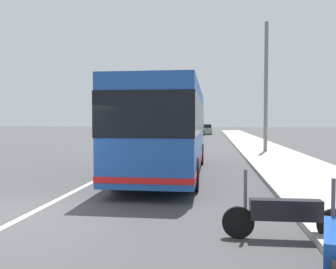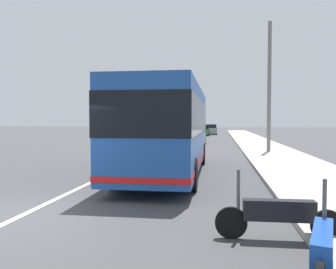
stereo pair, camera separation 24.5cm
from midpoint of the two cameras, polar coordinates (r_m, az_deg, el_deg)
The scene contains 11 objects.
ground_plane at distance 8.36m, azimuth -22.61°, elevation -12.44°, with size 220.00×220.00×0.00m, color #424244.
sidewalk_curb at distance 17.37m, azimuth 19.82°, elevation -4.57°, with size 110.00×3.60×0.14m, color #B2ADA3.
lane_divider_line at distance 17.55m, azimuth -5.42°, elevation -4.59°, with size 110.00×0.16×0.01m, color silver.
coach_bus at distance 13.60m, azimuth 0.56°, elevation 1.43°, with size 10.17×2.70×3.33m.
motorcycle_mid_row at distance 5.11m, azimuth 25.37°, elevation -16.59°, with size 2.23×0.75×1.25m.
motorcycle_far_end at distance 6.54m, azimuth 18.69°, elevation -12.36°, with size 0.27×2.21×1.23m.
car_oncoming at distance 32.64m, azimuth 4.86°, elevation -0.18°, with size 4.11×2.00×1.49m.
car_far_distant at distance 53.89m, azimuth 7.15°, elevation 0.81°, with size 4.22×2.04×1.55m.
car_side_street at distance 42.84m, azimuth -0.73°, elevation 0.37°, with size 3.95×1.86×1.43m.
car_behind_bus at distance 49.11m, azimuth 5.93°, elevation 0.66°, with size 4.04×1.82×1.51m.
utility_pole at distance 23.23m, azimuth 16.60°, elevation 7.36°, with size 0.24×0.24×8.39m, color slate.
Camera 2 is at (-6.89, -4.34, 2.10)m, focal length 37.07 mm.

